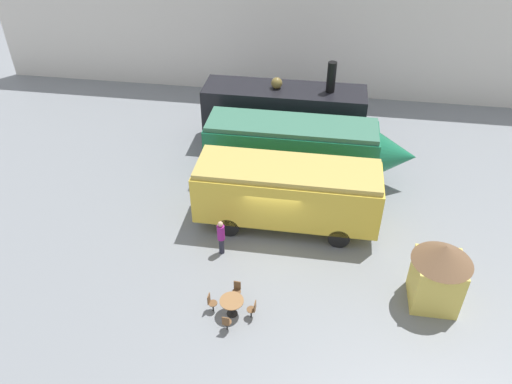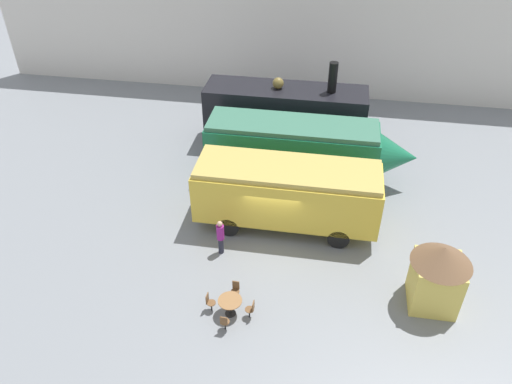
% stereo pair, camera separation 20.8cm
% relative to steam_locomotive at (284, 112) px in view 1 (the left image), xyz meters
% --- Properties ---
extents(ground_plane, '(80.00, 80.00, 0.00)m').
position_rel_steam_locomotive_xyz_m(ground_plane, '(0.46, -8.37, -2.12)').
color(ground_plane, gray).
extents(backdrop_wall, '(44.00, 0.15, 9.00)m').
position_rel_steam_locomotive_xyz_m(backdrop_wall, '(0.46, 7.07, 2.38)').
color(backdrop_wall, silver).
rests_on(backdrop_wall, ground_plane).
extents(steam_locomotive, '(9.28, 2.57, 5.29)m').
position_rel_steam_locomotive_xyz_m(steam_locomotive, '(0.00, 0.00, 0.00)').
color(steam_locomotive, black).
rests_on(steam_locomotive, ground_plane).
extents(streamlined_locomotive, '(10.94, 2.67, 3.31)m').
position_rel_steam_locomotive_xyz_m(streamlined_locomotive, '(1.53, -3.48, -0.17)').
color(streamlined_locomotive, '#196B47').
rests_on(streamlined_locomotive, ground_plane).
extents(passenger_coach_vintage, '(8.50, 2.87, 3.25)m').
position_rel_steam_locomotive_xyz_m(passenger_coach_vintage, '(0.97, -7.49, -0.19)').
color(passenger_coach_vintage, gold).
rests_on(passenger_coach_vintage, ground_plane).
extents(cafe_table_near, '(0.95, 0.95, 0.77)m').
position_rel_steam_locomotive_xyz_m(cafe_table_near, '(-0.53, -13.41, -1.49)').
color(cafe_table_near, black).
rests_on(cafe_table_near, ground_plane).
extents(cafe_chair_0, '(0.36, 0.36, 0.87)m').
position_rel_steam_locomotive_xyz_m(cafe_chair_0, '(-0.57, -14.26, -1.61)').
color(cafe_chair_0, black).
rests_on(cafe_chair_0, ground_plane).
extents(cafe_chair_1, '(0.36, 0.36, 0.87)m').
position_rel_steam_locomotive_xyz_m(cafe_chair_1, '(0.32, -13.45, -1.61)').
color(cafe_chair_1, black).
rests_on(cafe_chair_1, ground_plane).
extents(cafe_chair_2, '(0.36, 0.36, 0.87)m').
position_rel_steam_locomotive_xyz_m(cafe_chair_2, '(-0.49, -12.56, -1.61)').
color(cafe_chair_2, black).
rests_on(cafe_chair_2, ground_plane).
extents(cafe_chair_3, '(0.36, 0.36, 0.87)m').
position_rel_steam_locomotive_xyz_m(cafe_chair_3, '(-1.38, -13.37, -1.61)').
color(cafe_chair_3, black).
rests_on(cafe_chair_3, ground_plane).
extents(visitor_person, '(0.34, 0.34, 1.80)m').
position_rel_steam_locomotive_xyz_m(visitor_person, '(-1.66, -10.02, -1.14)').
color(visitor_person, '#262633').
rests_on(visitor_person, ground_plane).
extents(ticket_kiosk, '(2.34, 2.34, 3.00)m').
position_rel_steam_locomotive_xyz_m(ticket_kiosk, '(7.33, -11.50, -0.45)').
color(ticket_kiosk, '#DBC151').
rests_on(ticket_kiosk, ground_plane).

